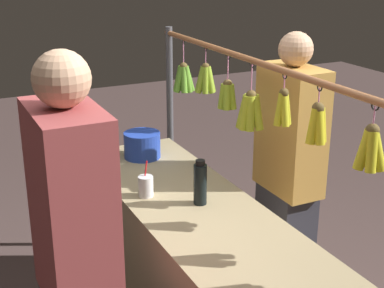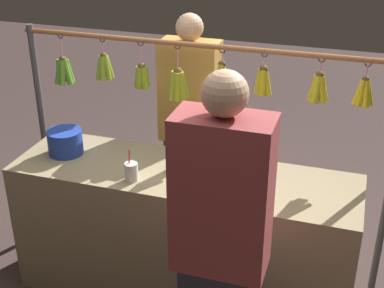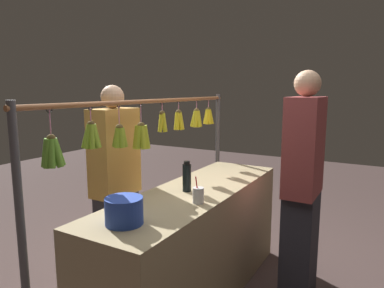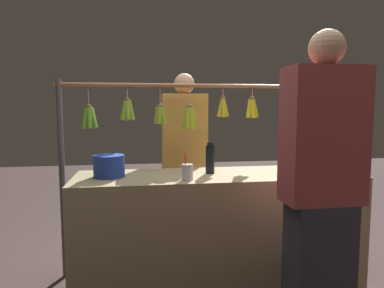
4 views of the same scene
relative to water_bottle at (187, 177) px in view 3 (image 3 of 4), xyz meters
name	(u,v)px [view 3 (image 3 of 4)]	position (x,y,z in m)	size (l,w,h in m)	color
market_counter	(194,245)	(-0.05, 0.03, -0.54)	(2.05, 0.60, 0.87)	tan
display_rack	(151,146)	(-0.01, -0.34, 0.20)	(2.39, 0.14, 1.57)	#4C4C51
water_bottle	(187,177)	(0.00, 0.00, 0.00)	(0.07, 0.07, 0.23)	black
blue_bucket	(124,211)	(0.72, 0.02, -0.03)	(0.21, 0.21, 0.15)	#2341AE
drink_cup	(198,195)	(0.20, 0.21, -0.05)	(0.08, 0.08, 0.18)	silver
vendor_person	(116,190)	(0.11, -0.60, -0.16)	(0.39, 0.21, 1.65)	#2D2D38
customer_person	(302,190)	(-0.47, 0.74, -0.11)	(0.42, 0.23, 1.76)	#2D2D38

